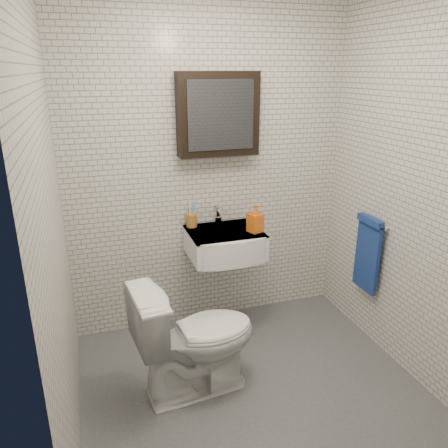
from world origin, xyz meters
name	(u,v)px	position (x,y,z in m)	size (l,w,h in m)	color
ground	(253,389)	(0.00, 0.00, 0.01)	(2.20, 2.00, 0.01)	#4B4D52
room_shell	(259,174)	(0.00, 0.00, 1.47)	(2.22, 2.02, 2.51)	silver
washbasin	(226,244)	(0.05, 0.73, 0.76)	(0.55, 0.50, 0.20)	white
faucet	(218,216)	(0.05, 0.93, 0.92)	(0.06, 0.20, 0.15)	silver
mirror_cabinet	(218,114)	(0.05, 0.93, 1.70)	(0.60, 0.15, 0.60)	black
towel_rail	(368,251)	(1.04, 0.35, 0.72)	(0.09, 0.30, 0.58)	silver
toothbrush_cup	(192,220)	(-0.16, 0.94, 0.91)	(0.09, 0.09, 0.23)	#A76829
soap_bottle	(255,218)	(0.26, 0.68, 0.96)	(0.10, 0.10, 0.22)	orange
toilet	(196,337)	(-0.35, 0.14, 0.40)	(0.44, 0.78, 0.79)	white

